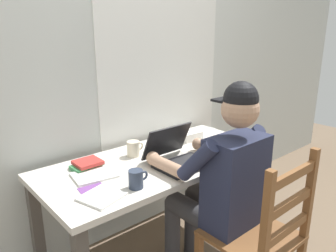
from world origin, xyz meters
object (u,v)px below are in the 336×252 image
coffee_mug_white (134,149)px  book_stack_main (87,164)px  coffee_mug_dark (136,179)px  landscape_photo_print (92,189)px  seated_person (220,180)px  book_stack_side (189,136)px  wooden_chair (260,238)px  laptop (177,155)px  computer_mouse (213,156)px  desk (160,172)px

coffee_mug_white → book_stack_main: (-0.32, 0.02, -0.03)m
coffee_mug_dark → landscape_photo_print: 0.23m
coffee_mug_white → seated_person: bearing=-72.1°
coffee_mug_white → book_stack_side: bearing=-0.1°
book_stack_main → book_stack_side: bearing=-1.5°
wooden_chair → coffee_mug_dark: size_ratio=8.35×
coffee_mug_dark → coffee_mug_white: bearing=56.6°
book_stack_side → laptop: bearing=-143.4°
seated_person → landscape_photo_print: seated_person is taller
computer_mouse → book_stack_main: bearing=150.2°
desk → computer_mouse: size_ratio=14.97×
coffee_mug_white → book_stack_main: 0.32m
seated_person → computer_mouse: bearing=49.5°
laptop → book_stack_side: laptop is taller
book_stack_side → landscape_photo_print: size_ratio=1.36×
wooden_chair → computer_mouse: (0.17, 0.48, 0.26)m
desk → laptop: laptop is taller
wooden_chair → computer_mouse: bearing=70.4°
laptop → landscape_photo_print: (-0.56, 0.04, -0.05)m
computer_mouse → coffee_mug_white: 0.51m
desk → laptop: (0.04, -0.12, 0.14)m
coffee_mug_white → landscape_photo_print: coffee_mug_white is taller
coffee_mug_white → laptop: bearing=-63.6°
laptop → book_stack_side: bearing=36.6°
seated_person → computer_mouse: (0.17, 0.20, 0.04)m
computer_mouse → landscape_photo_print: bearing=170.5°
coffee_mug_dark → book_stack_main: (-0.07, 0.39, -0.03)m
book_stack_main → coffee_mug_white: bearing=-3.7°
coffee_mug_white → book_stack_side: coffee_mug_white is taller
coffee_mug_dark → book_stack_main: bearing=100.8°
desk → book_stack_main: bearing=158.1°
laptop → landscape_photo_print: laptop is taller
seated_person → book_stack_side: 0.65m
desk → seated_person: size_ratio=1.20×
coffee_mug_dark → book_stack_main: 0.40m
coffee_mug_white → landscape_photo_print: (-0.42, -0.23, -0.05)m
seated_person → computer_mouse: 0.27m
laptop → book_stack_main: (-0.45, 0.29, -0.03)m
seated_person → wooden_chair: seated_person is taller
laptop → coffee_mug_dark: bearing=-165.2°
landscape_photo_print → book_stack_main: bearing=74.7°
book_stack_main → desk: bearing=-21.9°
desk → book_stack_main: 0.46m
book_stack_main → seated_person: bearing=-49.5°
desk → wooden_chair: size_ratio=1.59×
laptop → book_stack_side: size_ratio=1.87×
desk → landscape_photo_print: (-0.52, -0.09, 0.09)m
desk → landscape_photo_print: 0.53m
seated_person → coffee_mug_dark: bearing=155.2°
wooden_chair → coffee_mug_white: (-0.18, 0.84, 0.29)m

